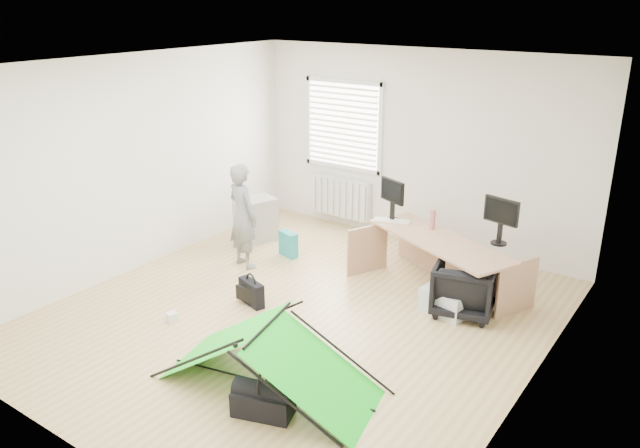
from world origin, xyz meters
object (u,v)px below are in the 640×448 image
Objects in this scene: storage_crate at (446,301)px; kite at (269,356)px; monitor_right at (500,227)px; duffel_bag at (263,403)px; monitor_left at (393,206)px; filing_cabinet at (256,219)px; office_chair at (464,288)px; laptop_bag at (252,293)px; person at (243,216)px; thermos at (432,219)px; desk at (437,266)px.

kite is at bearing -108.26° from storage_crate.
duffel_bag is at bearing -91.21° from monitor_right.
monitor_left reaches higher than duffel_bag.
filing_cabinet is at bearing 113.16° from duffel_bag.
monitor_right is 0.82m from office_chair.
kite is 1.64m from laptop_bag.
kite reaches higher than duffel_bag.
office_chair is 2.91m from person.
filing_cabinet is 3.52m from monitor_right.
monitor_right is 0.31× the size of person.
laptop_bag is (-1.18, 1.12, -0.17)m from kite.
thermos is at bearing 24.32° from monitor_left.
desk is at bearing 69.32° from kite.
monitor_left is at bearing 83.11° from laptop_bag.
monitor_left reaches higher than office_chair.
laptop_bag is (1.27, -1.57, -0.17)m from filing_cabinet.
filing_cabinet is at bearing -163.83° from monitor_right.
duffel_bag is (-0.66, -2.67, -0.19)m from office_chair.
filing_cabinet is at bearing -175.12° from thermos.
filing_cabinet reaches higher than storage_crate.
monitor_right is 0.84m from thermos.
thermos is 2.34m from laptop_bag.
person reaches higher than office_chair.
monitor_left is 1.08× the size of laptop_bag.
monitor_right reaches higher than laptop_bag.
laptop_bag is (-2.20, -1.78, -0.72)m from monitor_right.
duffel_bag is at bearing -70.26° from kite.
office_chair is at bearing -90.57° from monitor_right.
filing_cabinet is at bearing 120.29° from kite.
thermos is 0.65× the size of laptop_bag.
monitor_right is at bearing 24.71° from filing_cabinet.
monitor_right is 3.43m from duffel_bag.
laptop_bag is at bearing -91.38° from monitor_left.
thermos is at bearing -139.75° from person.
laptop_bag is 0.76× the size of duffel_bag.
monitor_left is at bearing 85.11° from kite.
monitor_left is at bearing 82.03° from duffel_bag.
office_chair reaches higher than laptop_bag.
monitor_right reaches higher than desk.
monitor_left is 1.67× the size of thermos.
monitor_right is at bearing -146.40° from person.
desk reaches higher than kite.
laptop_bag is at bearing -128.35° from monitor_right.
kite is at bearing -26.46° from filing_cabinet.
desk is at bearing 68.38° from duffel_bag.
thermos is 0.18× the size of person.
filing_cabinet is 3.35m from office_chair.
office_chair is at bearing -40.39° from thermos.
desk is 2.20m from laptop_bag.
laptop_bag is at bearing 150.62° from person.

